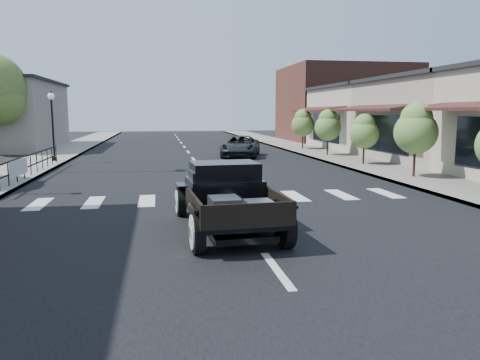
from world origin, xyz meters
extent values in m
plane|color=black|center=(0.00, 0.00, 0.00)|extent=(120.00, 120.00, 0.00)
cube|color=black|center=(0.00, 15.00, 0.01)|extent=(14.00, 80.00, 0.02)
cube|color=gray|center=(-8.50, 15.00, 0.07)|extent=(3.00, 80.00, 0.15)
cube|color=gray|center=(8.50, 15.00, 0.07)|extent=(3.00, 80.00, 0.15)
cube|color=#A99E8D|center=(15.00, 13.00, 2.25)|extent=(10.00, 9.00, 4.50)
cube|color=beige|center=(15.00, 22.00, 2.25)|extent=(10.00, 9.00, 4.50)
cube|color=brown|center=(15.50, 32.00, 3.50)|extent=(11.00, 10.00, 7.00)
imported|color=black|center=(3.01, 17.97, 0.65)|extent=(3.33, 5.08, 1.30)
camera|label=1|loc=(-1.98, -10.64, 2.76)|focal=35.00mm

